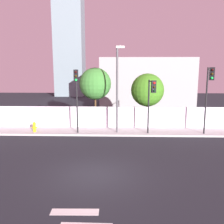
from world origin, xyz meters
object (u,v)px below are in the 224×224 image
at_px(street_lamp_curbside, 118,83).
at_px(roadside_tree_midleft, 147,90).
at_px(traffic_light_left, 209,87).
at_px(traffic_light_right, 151,95).
at_px(roadside_tree_leftmost, 95,84).
at_px(fire_hydrant, 34,127).
at_px(traffic_light_center, 76,88).

relative_size(street_lamp_curbside, roadside_tree_midleft, 1.40).
relative_size(traffic_light_left, traffic_light_right, 1.22).
relative_size(traffic_light_right, roadside_tree_leftmost, 0.80).
xyz_separation_m(roadside_tree_leftmost, roadside_tree_midleft, (4.71, 0.00, -0.56)).
bearing_deg(traffic_light_right, street_lamp_curbside, 168.40).
bearing_deg(traffic_light_left, roadside_tree_midleft, 135.73).
bearing_deg(roadside_tree_leftmost, traffic_light_left, -24.25).
distance_m(traffic_light_right, roadside_tree_midleft, 3.75).
height_order(fire_hydrant, roadside_tree_leftmost, roadside_tree_leftmost).
bearing_deg(traffic_light_center, traffic_light_right, 0.31).
xyz_separation_m(traffic_light_left, fire_hydrant, (-13.45, 0.90, -3.32)).
bearing_deg(traffic_light_left, traffic_light_center, 179.03).
bearing_deg(roadside_tree_midleft, roadside_tree_leftmost, 180.00).
distance_m(traffic_light_left, traffic_light_right, 4.22).
distance_m(street_lamp_curbside, roadside_tree_midleft, 4.27).
xyz_separation_m(traffic_light_left, street_lamp_curbside, (-6.72, 0.72, 0.20)).
height_order(street_lamp_curbside, fire_hydrant, street_lamp_curbside).
xyz_separation_m(traffic_light_left, roadside_tree_leftmost, (-8.76, 3.95, -0.06)).
xyz_separation_m(traffic_light_center, roadside_tree_midleft, (5.77, 3.78, -0.49)).
relative_size(traffic_light_center, street_lamp_curbside, 0.75).
distance_m(traffic_light_center, traffic_light_right, 5.67).
relative_size(fire_hydrant, roadside_tree_leftmost, 0.15).
bearing_deg(roadside_tree_leftmost, street_lamp_curbside, -57.71).
relative_size(traffic_light_left, roadside_tree_leftmost, 0.98).
distance_m(fire_hydrant, roadside_tree_midleft, 10.24).
relative_size(street_lamp_curbside, roadside_tree_leftmost, 1.27).
xyz_separation_m(traffic_light_center, street_lamp_curbside, (3.09, 0.55, 0.33)).
relative_size(traffic_light_right, street_lamp_curbside, 0.63).
xyz_separation_m(traffic_light_right, fire_hydrant, (-9.28, 0.71, -2.66)).
bearing_deg(fire_hydrant, traffic_light_center, -11.49).
distance_m(fire_hydrant, roadside_tree_leftmost, 6.47).
xyz_separation_m(fire_hydrant, roadside_tree_leftmost, (4.69, 3.04, 3.26)).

